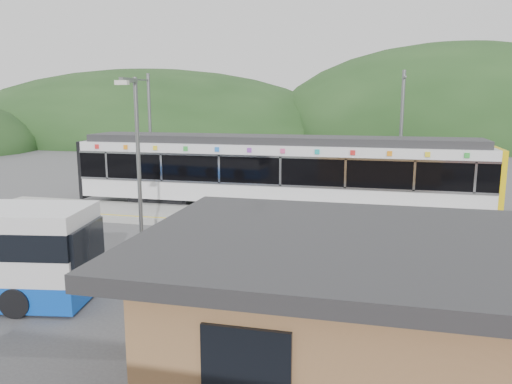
# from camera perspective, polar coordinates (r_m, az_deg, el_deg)

# --- Properties ---
(ground) EXTENTS (120.00, 120.00, 0.00)m
(ground) POSITION_cam_1_polar(r_m,az_deg,el_deg) (19.88, -3.90, -5.65)
(ground) COLOR #4C4C4F
(ground) RESTS_ON ground
(hills) EXTENTS (146.00, 149.00, 26.00)m
(hills) POSITION_cam_1_polar(r_m,az_deg,el_deg) (24.14, 14.19, -3.04)
(hills) COLOR #1E3D19
(hills) RESTS_ON ground
(platform) EXTENTS (26.00, 3.20, 0.30)m
(platform) POSITION_cam_1_polar(r_m,az_deg,el_deg) (22.90, -1.44, -3.06)
(platform) COLOR #9E9E99
(platform) RESTS_ON ground
(yellow_line) EXTENTS (26.00, 0.10, 0.01)m
(yellow_line) POSITION_cam_1_polar(r_m,az_deg,el_deg) (21.65, -2.33, -3.45)
(yellow_line) COLOR yellow
(yellow_line) RESTS_ON platform
(train) EXTENTS (20.44, 3.01, 3.74)m
(train) POSITION_cam_1_polar(r_m,az_deg,el_deg) (24.91, 2.35, 2.52)
(train) COLOR black
(train) RESTS_ON ground
(catenary_mast_west) EXTENTS (0.18, 1.80, 7.00)m
(catenary_mast_west) POSITION_cam_1_polar(r_m,az_deg,el_deg) (29.71, -12.03, 6.67)
(catenary_mast_west) COLOR slate
(catenary_mast_west) RESTS_ON ground
(catenary_mast_east) EXTENTS (0.18, 1.80, 7.00)m
(catenary_mast_east) POSITION_cam_1_polar(r_m,az_deg,el_deg) (26.86, 16.23, 6.10)
(catenary_mast_east) COLOR slate
(catenary_mast_east) RESTS_ON ground
(station_shelter) EXTENTS (9.20, 6.20, 3.00)m
(station_shelter) POSITION_cam_1_polar(r_m,az_deg,el_deg) (10.02, 14.11, -13.16)
(station_shelter) COLOR olive
(station_shelter) RESTS_ON ground
(lamp_post) EXTENTS (0.36, 1.09, 6.16)m
(lamp_post) POSITION_cam_1_polar(r_m,az_deg,el_deg) (15.01, -13.48, 3.14)
(lamp_post) COLOR slate
(lamp_post) RESTS_ON ground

